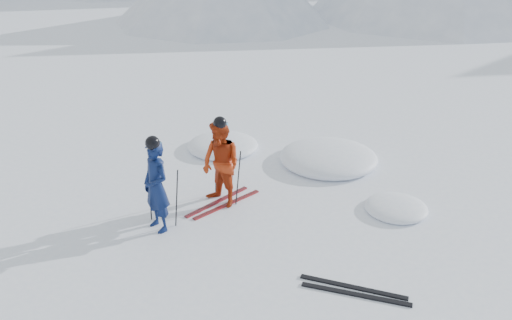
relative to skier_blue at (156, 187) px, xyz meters
The scene contains 12 objects.
ground 3.38m from the skier_blue, 17.55° to the left, with size 160.00×160.00×0.00m, color white.
skier_blue is the anchor object (origin of this frame).
skier_red 1.47m from the skier_blue, 70.27° to the left, with size 0.86×0.67×1.77m, color #AB2D0D.
pole_blue_left 0.44m from the skier_blue, 153.43° to the left, with size 0.02×0.02×1.17m, color black.
pole_blue_right 0.46m from the skier_blue, 45.00° to the left, with size 0.02×0.02×1.17m, color black.
pole_red_left 1.67m from the skier_blue, 83.16° to the left, with size 0.02×0.02×1.18m, color black.
pole_red_right 1.75m from the skier_blue, 62.56° to the left, with size 0.02×0.02×1.18m, color black.
ski_worn_left 1.67m from the skier_blue, 74.79° to the left, with size 0.09×1.70×0.03m, color black.
ski_worn_right 1.74m from the skier_blue, 65.99° to the left, with size 0.09×1.70×0.03m, color black.
ski_loose_a 3.88m from the skier_blue, ahead, with size 0.09×1.70×0.03m, color black.
ski_loose_b 3.98m from the skier_blue, ahead, with size 0.09×1.70×0.03m, color black.
snow_lumps 4.09m from the skier_blue, 70.89° to the left, with size 7.96×6.62×0.51m.
Camera 1 is at (2.80, -7.64, 5.34)m, focal length 38.00 mm.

